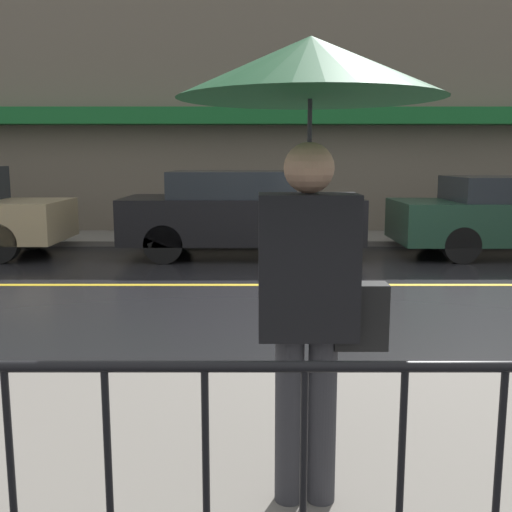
% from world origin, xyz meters
% --- Properties ---
extents(ground_plane, '(80.00, 80.00, 0.00)m').
position_xyz_m(ground_plane, '(0.00, 0.00, 0.00)').
color(ground_plane, black).
extents(sidewalk_far, '(28.00, 1.81, 0.10)m').
position_xyz_m(sidewalk_far, '(0.00, 4.50, 0.05)').
color(sidewalk_far, slate).
rests_on(sidewalk_far, ground_plane).
extents(lane_marking, '(25.20, 0.12, 0.01)m').
position_xyz_m(lane_marking, '(0.00, 0.00, 0.00)').
color(lane_marking, gold).
rests_on(lane_marking, ground_plane).
extents(building_storefront, '(28.00, 0.85, 5.51)m').
position_xyz_m(building_storefront, '(0.00, 5.53, 2.74)').
color(building_storefront, '#706656').
rests_on(building_storefront, ground_plane).
extents(pedestrian, '(1.15, 1.15, 2.11)m').
position_xyz_m(pedestrian, '(-1.15, -5.35, 1.82)').
color(pedestrian, '#333338').
rests_on(pedestrian, sidewalk_near).
extents(car_black, '(4.10, 1.80, 1.49)m').
position_xyz_m(car_black, '(-1.66, 2.50, 0.77)').
color(car_black, black).
rests_on(car_black, ground_plane).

